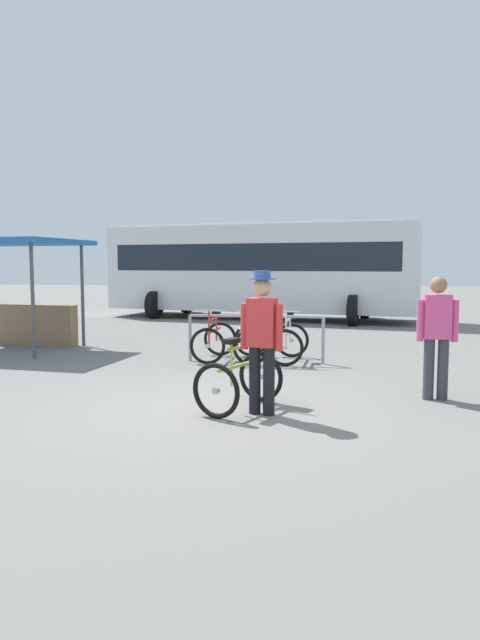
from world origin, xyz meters
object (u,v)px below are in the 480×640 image
object	(u,v)px
person_with_featured_bike	(262,336)
featured_bicycle	(245,369)
racked_bike_blue	(251,341)
bus_distant	(260,265)
racked_bike_white	(289,342)
market_stall	(15,283)
racked_bike_red	(214,340)
pedestrian_with_backpack	(437,330)

from	to	relation	value
person_with_featured_bike	featured_bicycle	bearing A→B (deg)	126.80
racked_bike_blue	bus_distant	size ratio (longest dim) A/B	0.11
racked_bike_white	market_stall	distance (m)	6.12
racked_bike_blue	bus_distant	distance (m)	8.49
racked_bike_white	market_stall	size ratio (longest dim) A/B	0.34
racked_bike_red	bus_distant	size ratio (longest dim) A/B	0.11
featured_bicycle	racked_bike_white	bearing A→B (deg)	82.61
racked_bike_blue	pedestrian_with_backpack	distance (m)	3.96
racked_bike_red	person_with_featured_bike	size ratio (longest dim) A/B	0.67
racked_bike_white	pedestrian_with_backpack	size ratio (longest dim) A/B	0.72
pedestrian_with_backpack	racked_bike_blue	bearing A→B (deg)	134.04
racked_bike_red	bus_distant	world-z (taller)	bus_distant
racked_bike_white	pedestrian_with_backpack	world-z (taller)	pedestrian_with_backpack
racked_bike_red	bus_distant	distance (m)	8.46
person_with_featured_bike	bus_distant	bearing A→B (deg)	94.43
racked_bike_blue	pedestrian_with_backpack	xyz separation A→B (m)	(2.72, -2.82, 0.57)
racked_bike_red	featured_bicycle	distance (m)	3.67
racked_bike_blue	featured_bicycle	distance (m)	3.54
racked_bike_blue	person_with_featured_bike	distance (m)	3.91
racked_bike_blue	market_stall	xyz separation A→B (m)	(-5.22, 1.19, 1.03)
person_with_featured_bike	market_stall	size ratio (longest dim) A/B	0.50
racked_bike_blue	market_stall	world-z (taller)	market_stall
person_with_featured_bike	racked_bike_blue	bearing A→B (deg)	97.12
racked_bike_white	featured_bicycle	size ratio (longest dim) A/B	0.93
featured_bicycle	market_stall	xyz separation A→B (m)	(-5.46, 4.72, 0.91)
racked_bike_white	market_stall	bearing A→B (deg)	168.41
person_with_featured_bike	racked_bike_white	bearing A→B (deg)	86.71
racked_bike_white	racked_bike_blue	bearing A→B (deg)	178.23
racked_bike_blue	pedestrian_with_backpack	world-z (taller)	pedestrian_with_backpack
featured_bicycle	racked_bike_red	bearing A→B (deg)	104.91
bus_distant	pedestrian_with_backpack	bearing A→B (deg)	-74.08
featured_bicycle	market_stall	distance (m)	7.27
racked_bike_red	featured_bicycle	size ratio (longest dim) A/B	0.92
pedestrian_with_backpack	bus_distant	bearing A→B (deg)	105.92
person_with_featured_bike	racked_bike_red	bearing A→B (deg)	106.98
racked_bike_white	person_with_featured_bike	world-z (taller)	person_with_featured_bike
racked_bike_blue	featured_bicycle	bearing A→B (deg)	-86.03
racked_bike_blue	person_with_featured_bike	xyz separation A→B (m)	(0.48, -3.84, 0.58)
pedestrian_with_backpack	market_stall	xyz separation A→B (m)	(-7.94, 4.01, 0.46)
racked_bike_red	person_with_featured_bike	world-z (taller)	person_with_featured_bike
racked_bike_blue	pedestrian_with_backpack	bearing A→B (deg)	-45.96
bus_distant	market_stall	size ratio (longest dim) A/B	3.02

